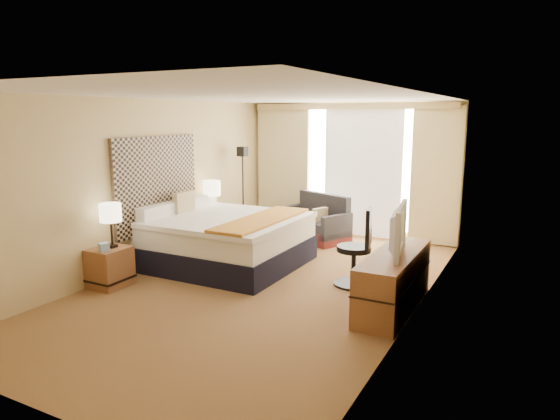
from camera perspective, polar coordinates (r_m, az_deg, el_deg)
The scene contains 21 objects.
floor at distance 7.10m, azimuth -1.79°, elevation -8.54°, with size 4.20×7.00×0.02m, color #5C261A.
ceiling at distance 6.71m, azimuth -1.93°, elevation 12.91°, with size 4.20×7.00×0.02m, color white.
wall_back at distance 9.96m, azimuth 8.17°, elevation 4.61°, with size 4.20×0.02×2.60m, color tan.
wall_front at distance 4.19m, azimuth -26.33°, elevation -4.86°, with size 4.20×0.02×2.60m, color tan.
wall_left at distance 8.03m, azimuth -15.03°, elevation 2.89°, with size 0.02×7.00×2.60m, color tan.
wall_right at distance 6.05m, azimuth 15.72°, elevation 0.38°, with size 0.02×7.00×2.60m, color tan.
headboard at distance 8.15m, azimuth -13.86°, elevation 2.92°, with size 0.06×1.85×1.50m, color black.
nightstand_left at distance 7.35m, azimuth -18.87°, elevation -6.21°, with size 0.45×0.52×0.55m, color #8E5F33.
nightstand_right at distance 9.17m, azimuth -7.52°, elevation -2.39°, with size 0.45×0.52×0.55m, color #8E5F33.
media_dresser at distance 6.34m, azimuth 12.88°, elevation -7.89°, with size 0.50×1.80×0.70m, color #8E5F33.
window at distance 9.85m, azimuth 9.48°, elevation 4.62°, with size 2.30×0.02×2.30m, color white.
curtains at distance 9.84m, azimuth 7.94°, elevation 5.18°, with size 4.12×0.19×2.56m.
bed at distance 8.00m, azimuth -6.37°, elevation -3.33°, with size 2.30×2.10×1.12m.
loveseat at distance 9.61m, azimuth 3.98°, elevation -1.66°, with size 1.56×1.22×0.86m.
floor_lamp at distance 9.65m, azimuth -4.28°, elevation 4.17°, with size 0.22×0.22×1.76m.
desk_chair at distance 7.01m, azimuth 8.93°, elevation -4.69°, with size 0.54×0.54×1.11m.
lamp_left at distance 7.19m, azimuth -18.82°, elevation -0.39°, with size 0.29×0.29×0.62m.
lamp_right at distance 9.00m, azimuth -7.79°, elevation 2.41°, with size 0.31×0.31×0.65m.
tissue_box at distance 7.14m, azimuth -19.50°, elevation -4.00°, with size 0.12×0.12×0.11m, color #95B8E6.
telephone at distance 9.08m, azimuth -7.40°, elevation -0.52°, with size 0.19×0.15×0.07m, color black.
television at distance 6.17m, azimuth 12.66°, elevation -2.15°, with size 1.03×0.14×0.59m, color black.
Camera 1 is at (3.32, -5.83, 2.34)m, focal length 32.00 mm.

